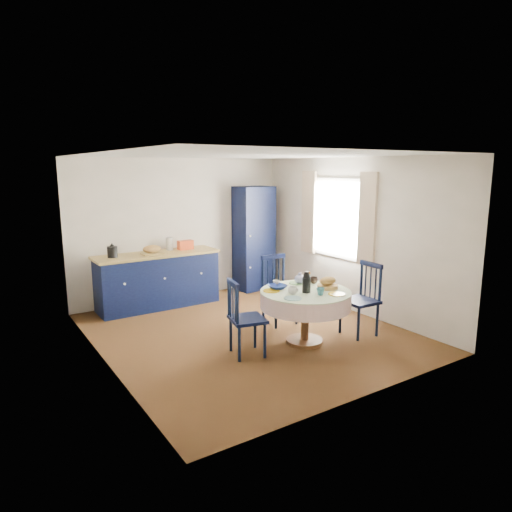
{
  "coord_description": "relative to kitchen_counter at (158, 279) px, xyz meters",
  "views": [
    {
      "loc": [
        -3.33,
        -5.29,
        2.34
      ],
      "look_at": [
        0.27,
        0.2,
        1.06
      ],
      "focal_mm": 32.0,
      "sensor_mm": 36.0,
      "label": 1
    }
  ],
  "objects": [
    {
      "name": "wall_back",
      "position": [
        0.61,
        0.35,
        0.77
      ],
      "size": [
        4.0,
        0.02,
        2.5
      ],
      "primitive_type": "cube",
      "color": "white",
      "rests_on": "floor"
    },
    {
      "name": "kitchen_counter",
      "position": [
        0.0,
        0.0,
        0.0
      ],
      "size": [
        2.07,
        0.65,
        1.17
      ],
      "rotation": [
        0.0,
        0.0,
        0.0
      ],
      "color": "black",
      "rests_on": "floor"
    },
    {
      "name": "mug_a",
      "position": [
        0.79,
        -2.69,
        0.3
      ],
      "size": [
        0.12,
        0.12,
        0.1
      ],
      "primitive_type": "imported",
      "color": "silver",
      "rests_on": "dining_table"
    },
    {
      "name": "ceiling",
      "position": [
        0.61,
        -1.9,
        2.02
      ],
      "size": [
        4.5,
        4.5,
        0.0
      ],
      "primitive_type": "plane",
      "rotation": [
        3.14,
        0.0,
        0.0
      ],
      "color": "white",
      "rests_on": "wall_back"
    },
    {
      "name": "chair_right",
      "position": [
        1.92,
        -2.83,
        0.04
      ],
      "size": [
        0.46,
        0.48,
        1.03
      ],
      "rotation": [
        0.0,
        0.0,
        -1.62
      ],
      "color": "black",
      "rests_on": "floor"
    },
    {
      "name": "chair_left",
      "position": [
        0.14,
        -2.56,
        0.02
      ],
      "size": [
        0.5,
        0.52,
        0.98
      ],
      "rotation": [
        0.0,
        0.0,
        1.35
      ],
      "color": "black",
      "rests_on": "floor"
    },
    {
      "name": "pantry_cabinet",
      "position": [
        2.01,
        0.1,
        0.52
      ],
      "size": [
        0.72,
        0.53,
        1.99
      ],
      "rotation": [
        0.0,
        0.0,
        0.05
      ],
      "color": "black",
      "rests_on": "floor"
    },
    {
      "name": "cobalt_bowl",
      "position": [
        0.77,
        -2.38,
        0.28
      ],
      "size": [
        0.24,
        0.24,
        0.06
      ],
      "primitive_type": "imported",
      "color": "navy",
      "rests_on": "dining_table"
    },
    {
      "name": "mug_c",
      "position": [
        1.38,
        -2.41,
        0.3
      ],
      "size": [
        0.12,
        0.12,
        0.09
      ],
      "primitive_type": "imported",
      "color": "black",
      "rests_on": "dining_table"
    },
    {
      "name": "mug_b",
      "position": [
        1.06,
        -2.92,
        0.3
      ],
      "size": [
        0.1,
        0.1,
        0.1
      ],
      "primitive_type": "imported",
      "color": "#2B6B7B",
      "rests_on": "dining_table"
    },
    {
      "name": "wall_right",
      "position": [
        2.61,
        -1.9,
        0.77
      ],
      "size": [
        0.02,
        4.5,
        2.5
      ],
      "primitive_type": "cube",
      "color": "white",
      "rests_on": "floor"
    },
    {
      "name": "dining_table",
      "position": [
        1.04,
        -2.66,
        0.13
      ],
      "size": [
        1.2,
        1.2,
        1.01
      ],
      "color": "#523217",
      "rests_on": "floor"
    },
    {
      "name": "mug_d",
      "position": [
        0.84,
        -2.26,
        0.29
      ],
      "size": [
        0.09,
        0.09,
        0.09
      ],
      "primitive_type": "imported",
      "color": "silver",
      "rests_on": "dining_table"
    },
    {
      "name": "wall_left",
      "position": [
        -1.39,
        -1.9,
        0.77
      ],
      "size": [
        0.02,
        4.5,
        2.5
      ],
      "primitive_type": "cube",
      "color": "white",
      "rests_on": "floor"
    },
    {
      "name": "window",
      "position": [
        2.56,
        -1.6,
        1.05
      ],
      "size": [
        0.1,
        1.74,
        1.45
      ],
      "color": "white",
      "rests_on": "wall_right"
    },
    {
      "name": "chair_far",
      "position": [
        1.23,
        -1.78,
        0.05
      ],
      "size": [
        0.48,
        0.46,
        1.03
      ],
      "rotation": [
        0.0,
        0.0,
        -0.05
      ],
      "color": "black",
      "rests_on": "floor"
    },
    {
      "name": "floor",
      "position": [
        0.61,
        -1.9,
        -0.48
      ],
      "size": [
        4.5,
        4.5,
        0.0
      ],
      "primitive_type": "plane",
      "color": "black",
      "rests_on": "ground"
    }
  ]
}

